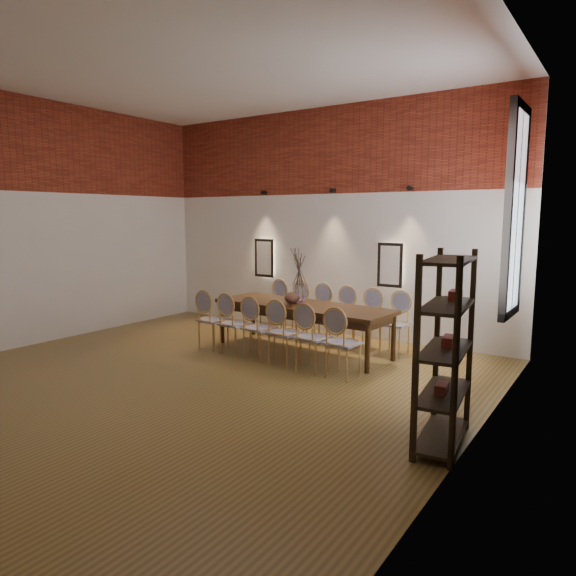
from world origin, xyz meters
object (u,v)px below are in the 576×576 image
Objects in this scene: chair_near_f at (343,343)px; chair_far_b at (294,310)px; chair_far_d at (341,316)px; chair_far_e at (367,320)px; chair_near_c at (259,328)px; bowl at (292,298)px; vase at (299,294)px; shelving_rack at (445,350)px; chair_far_a at (273,307)px; dining_table at (302,328)px; chair_far_c at (317,313)px; chair_far_f at (395,324)px; chair_near_a at (213,320)px; chair_near_b at (235,324)px; chair_near_d at (285,332)px; book at (296,300)px; chair_near_e at (313,337)px.

chair_near_f is 1.00× the size of chair_far_b.
chair_far_d and chair_far_e have the same top height.
chair_near_c reaches higher than bowl.
chair_far_b is 1.08m from vase.
shelving_rack is at bearing -35.57° from vase.
vase is (1.09, -0.83, 0.43)m from chair_far_a.
chair_far_a reaches higher than dining_table.
chair_near_c and chair_far_c have the same top height.
shelving_rack is (1.59, -2.75, 0.43)m from chair_far_f.
chair_near_b is at bearing -0.00° from chair_near_a.
chair_near_d is 1.00× the size of chair_far_f.
book is at bearing 64.30° from chair_near_b.
chair_far_c is (0.11, 1.49, 0.00)m from chair_near_c.
chair_near_a and chair_far_a have the same top height.
chair_near_f is at bearing -0.00° from chair_near_e.
chair_near_d is 0.92m from vase.
dining_table is 0.79m from chair_near_c.
book is at bearing 20.44° from chair_far_f.
chair_near_d and chair_far_e have the same top height.
chair_near_d is 3.62× the size of book.
chair_near_c is 3.92× the size of bowl.
chair_near_b is at bearing -135.44° from vase.
chair_far_f is at bearing -180.00° from chair_far_c.
chair_far_e is (0.48, -0.03, 0.00)m from chair_far_d.
chair_near_e and chair_far_c have the same top height.
chair_near_b is 2.09m from chair_far_e.
chair_far_b is at bearing 122.97° from chair_near_d.
book is at bearing 132.48° from vase.
chair_near_e is at bearing 72.03° from chair_far_f.
chair_near_c is at bearing 107.97° from chair_far_b.
chair_far_f is at bearing 180.00° from chair_far_b.
chair_near_c and chair_far_b have the same top height.
chair_far_f is (2.53, 1.32, 0.00)m from chair_near_a.
chair_far_d is at bearing 57.03° from chair_near_b.
chair_near_a and chair_far_f have the same top height.
shelving_rack reaches higher than chair_far_e.
chair_far_d reaches higher than bowl.
chair_near_d is at bearing 72.03° from chair_far_e.
chair_near_b is 1.50m from chair_far_b.
chair_near_e is at bearing -45.78° from dining_table.
vase reaches higher than chair_far_b.
chair_near_e is 1.41m from book.
chair_far_a is at bearing 122.97° from chair_near_c.
chair_far_c is at bearing -0.00° from chair_far_d.
chair_near_d is at bearing -65.32° from book.
shelving_rack reaches higher than dining_table.
vase reaches higher than book.
chair_far_a is 0.52× the size of shelving_rack.
chair_near_a is (-1.26, -0.66, 0.09)m from dining_table.
chair_far_a is at bearing -0.00° from chair_far_e.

